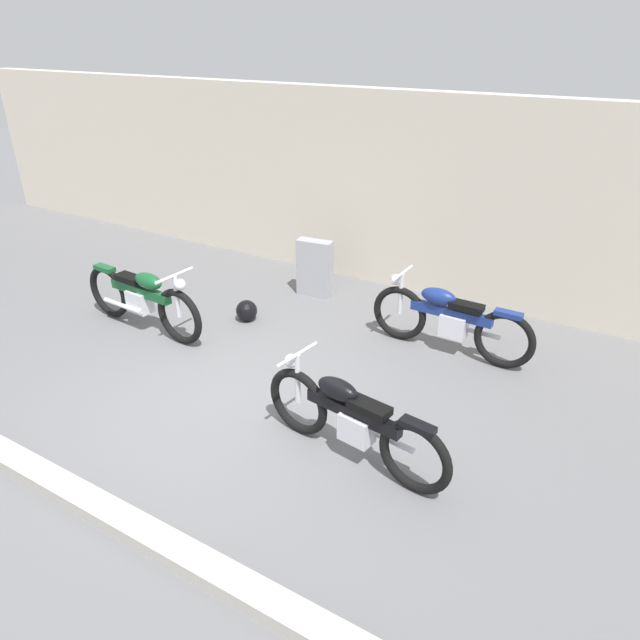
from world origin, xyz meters
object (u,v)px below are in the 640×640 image
Objects in this scene: helmet at (247,311)px; motorcycle_green at (142,298)px; stone_marker at (315,268)px; motorcycle_black at (351,419)px; motorcycle_blue at (449,319)px.

motorcycle_green is (-1.00, -0.91, 0.31)m from helmet.
motorcycle_black reaches higher than stone_marker.
stone_marker is at bearing 60.70° from motorcycle_green.
motorcycle_black is at bearing 89.18° from motorcycle_blue.
motorcycle_blue reaches higher than motorcycle_black.
motorcycle_black is at bearing -10.71° from motorcycle_green.
helmet is at bearing -26.85° from motorcycle_black.
motorcycle_green is 3.96m from motorcycle_blue.
stone_marker is 2.40m from motorcycle_blue.
motorcycle_black is (3.59, -0.88, -0.02)m from motorcycle_green.
helmet is at bearing -106.27° from stone_marker.
stone_marker is 0.40× the size of motorcycle_green.
motorcycle_black reaches higher than helmet.
stone_marker is at bearing -14.29° from motorcycle_blue.
motorcycle_green reaches higher than stone_marker.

